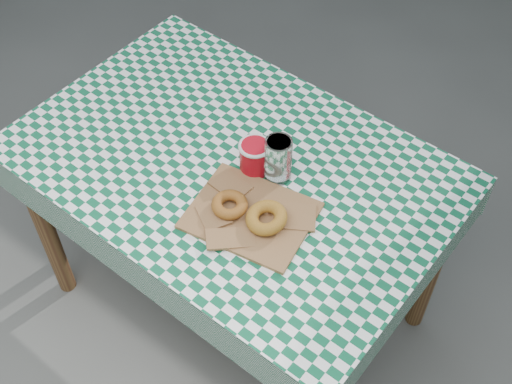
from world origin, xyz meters
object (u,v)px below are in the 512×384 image
Objects in this scene: table at (235,242)px; paper_bag at (251,215)px; coffee_mug at (255,157)px; drinking_glass at (278,159)px.

paper_bag is at bearing -36.14° from table.
table is 7.14× the size of coffee_mug.
paper_bag is (0.16, -0.13, 0.39)m from table.
coffee_mug is at bearing -166.57° from drinking_glass.
coffee_mug is at bearing 122.79° from paper_bag.
table is 0.44m from paper_bag.
coffee_mug reaches higher than paper_bag.
drinking_glass reaches higher than table.
paper_bag reaches higher than table.
paper_bag is 0.17m from coffee_mug.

